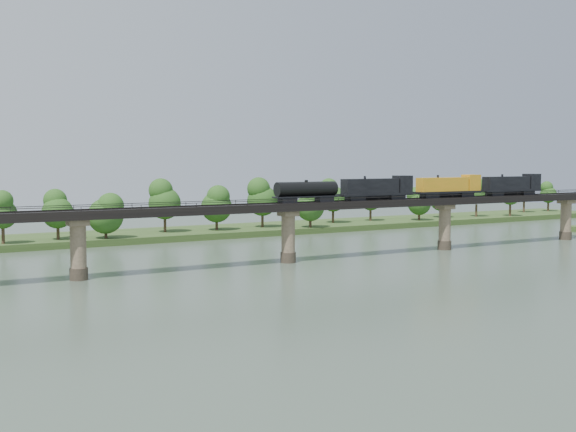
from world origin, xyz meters
TOP-DOWN VIEW (x-y plane):
  - ground at (0.00, 0.00)m, footprint 400.00×400.00m
  - far_bank at (0.00, 85.00)m, footprint 300.00×24.00m
  - bridge at (0.00, 30.00)m, footprint 236.00×30.00m
  - bridge_superstructure at (0.00, 30.00)m, footprint 220.00×4.90m
  - far_treeline at (-8.21, 80.52)m, footprint 289.06×17.54m
  - freight_train at (34.21, 30.00)m, footprint 72.14×2.81m

SIDE VIEW (x-z plane):
  - ground at x=0.00m, z-range 0.00..0.00m
  - far_bank at x=0.00m, z-range 0.00..1.60m
  - bridge at x=0.00m, z-range -0.29..11.21m
  - far_treeline at x=-8.21m, z-range 2.03..15.63m
  - bridge_superstructure at x=0.00m, z-range 11.42..12.17m
  - freight_train at x=34.21m, z-range 11.39..16.35m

